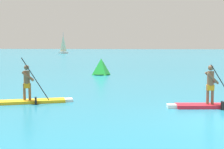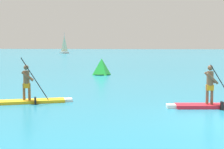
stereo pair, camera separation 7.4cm
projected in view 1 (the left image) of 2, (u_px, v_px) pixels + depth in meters
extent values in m
cube|color=yellow|center=(32.00, 101.00, 13.62)|extent=(2.82, 1.72, 0.12)
cube|color=white|center=(69.00, 100.00, 13.99)|extent=(0.51, 0.59, 0.12)
cylinder|color=brown|center=(30.00, 92.00, 13.56)|extent=(0.11, 0.11, 0.72)
cylinder|color=brown|center=(24.00, 92.00, 13.51)|extent=(0.11, 0.11, 0.72)
cube|color=orange|center=(27.00, 85.00, 13.51)|extent=(0.32, 0.30, 0.22)
cylinder|color=brown|center=(27.00, 77.00, 13.48)|extent=(0.26, 0.26, 0.54)
sphere|color=brown|center=(26.00, 67.00, 13.44)|extent=(0.21, 0.21, 0.21)
cylinder|color=brown|center=(28.00, 76.00, 13.64)|extent=(0.49, 0.28, 0.45)
cylinder|color=brown|center=(28.00, 77.00, 13.34)|extent=(0.49, 0.28, 0.45)
cylinder|color=black|center=(35.00, 79.00, 13.13)|extent=(1.01, 0.47, 1.81)
cube|color=black|center=(36.00, 101.00, 13.21)|extent=(0.15, 0.22, 0.32)
cube|color=red|center=(211.00, 106.00, 12.55)|extent=(2.85, 1.13, 0.14)
cube|color=white|center=(172.00, 106.00, 12.53)|extent=(0.41, 0.46, 0.14)
cylinder|color=brown|center=(212.00, 95.00, 12.51)|extent=(0.11, 0.11, 0.75)
cylinder|color=brown|center=(208.00, 95.00, 12.51)|extent=(0.11, 0.11, 0.75)
cube|color=orange|center=(210.00, 87.00, 12.48)|extent=(0.29, 0.26, 0.22)
cylinder|color=brown|center=(210.00, 78.00, 12.45)|extent=(0.26, 0.26, 0.55)
sphere|color=brown|center=(211.00, 68.00, 12.41)|extent=(0.21, 0.21, 0.21)
cylinder|color=brown|center=(211.00, 78.00, 12.60)|extent=(0.48, 0.17, 0.48)
cylinder|color=brown|center=(213.00, 78.00, 12.30)|extent=(0.48, 0.17, 0.48)
cylinder|color=black|center=(223.00, 85.00, 12.03)|extent=(0.99, 0.21, 1.56)
cube|color=black|center=(223.00, 106.00, 12.11)|extent=(0.11, 0.21, 0.32)
pyramid|color=green|center=(101.00, 67.00, 26.62)|extent=(1.72, 1.72, 1.38)
torus|color=#167226|center=(101.00, 74.00, 26.68)|extent=(1.48, 1.48, 0.12)
cube|color=white|center=(63.00, 53.00, 99.50)|extent=(2.01, 4.28, 0.58)
cylinder|color=#B2B2B7|center=(63.00, 42.00, 99.20)|extent=(0.12, 0.12, 6.07)
pyramid|color=beige|center=(63.00, 43.00, 99.24)|extent=(1.05, 1.64, 5.13)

